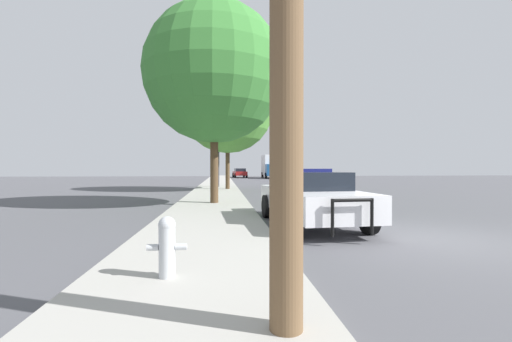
{
  "coord_description": "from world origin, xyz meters",
  "views": [
    {
      "loc": [
        -4.72,
        -7.05,
        1.59
      ],
      "look_at": [
        -2.1,
        19.31,
        1.3
      ],
      "focal_mm": 24.0,
      "sensor_mm": 36.0,
      "label": 1
    }
  ],
  "objects_px": {
    "police_car": "(310,196)",
    "car_background_distant": "(240,173)",
    "traffic_light": "(236,140)",
    "box_truck": "(271,166)",
    "tree_sidewalk_near": "(214,73)",
    "tree_sidewalk_mid": "(228,107)",
    "fire_hydrant": "(167,245)",
    "car_background_oncoming": "(302,179)"
  },
  "relations": [
    {
      "from": "police_car",
      "to": "car_background_distant",
      "type": "bearing_deg",
      "value": -94.32
    },
    {
      "from": "traffic_light",
      "to": "box_truck",
      "type": "bearing_deg",
      "value": 75.75
    },
    {
      "from": "box_truck",
      "to": "tree_sidewalk_near",
      "type": "relative_size",
      "value": 0.91
    },
    {
      "from": "traffic_light",
      "to": "car_background_distant",
      "type": "bearing_deg",
      "value": 86.44
    },
    {
      "from": "traffic_light",
      "to": "tree_sidewalk_mid",
      "type": "relative_size",
      "value": 0.58
    },
    {
      "from": "box_truck",
      "to": "tree_sidewalk_near",
      "type": "distance_m",
      "value": 36.9
    },
    {
      "from": "police_car",
      "to": "fire_hydrant",
      "type": "bearing_deg",
      "value": 51.99
    },
    {
      "from": "car_background_distant",
      "to": "box_truck",
      "type": "relative_size",
      "value": 0.63
    },
    {
      "from": "traffic_light",
      "to": "tree_sidewalk_near",
      "type": "bearing_deg",
      "value": -96.64
    },
    {
      "from": "traffic_light",
      "to": "tree_sidewalk_mid",
      "type": "bearing_deg",
      "value": -104.17
    },
    {
      "from": "traffic_light",
      "to": "tree_sidewalk_near",
      "type": "distance_m",
      "value": 11.9
    },
    {
      "from": "fire_hydrant",
      "to": "car_background_distant",
      "type": "relative_size",
      "value": 0.17
    },
    {
      "from": "tree_sidewalk_mid",
      "to": "tree_sidewalk_near",
      "type": "bearing_deg",
      "value": -94.38
    },
    {
      "from": "car_background_distant",
      "to": "box_truck",
      "type": "bearing_deg",
      "value": -34.19
    },
    {
      "from": "fire_hydrant",
      "to": "car_background_distant",
      "type": "distance_m",
      "value": 48.18
    },
    {
      "from": "car_background_oncoming",
      "to": "tree_sidewalk_mid",
      "type": "relative_size",
      "value": 0.54
    },
    {
      "from": "car_background_oncoming",
      "to": "traffic_light",
      "type": "bearing_deg",
      "value": 11.39
    },
    {
      "from": "car_background_distant",
      "to": "tree_sidewalk_near",
      "type": "height_order",
      "value": "tree_sidewalk_near"
    },
    {
      "from": "police_car",
      "to": "box_truck",
      "type": "bearing_deg",
      "value": -100.62
    },
    {
      "from": "fire_hydrant",
      "to": "box_truck",
      "type": "relative_size",
      "value": 0.11
    },
    {
      "from": "traffic_light",
      "to": "car_background_oncoming",
      "type": "bearing_deg",
      "value": 13.96
    },
    {
      "from": "traffic_light",
      "to": "car_background_oncoming",
      "type": "xyz_separation_m",
      "value": [
        5.42,
        1.35,
        -2.97
      ]
    },
    {
      "from": "car_background_oncoming",
      "to": "car_background_distant",
      "type": "distance_m",
      "value": 25.75
    },
    {
      "from": "traffic_light",
      "to": "tree_sidewalk_mid",
      "type": "distance_m",
      "value": 3.39
    },
    {
      "from": "police_car",
      "to": "car_background_distant",
      "type": "height_order",
      "value": "police_car"
    },
    {
      "from": "tree_sidewalk_near",
      "to": "tree_sidewalk_mid",
      "type": "xyz_separation_m",
      "value": [
        0.69,
        9.04,
        0.21
      ]
    },
    {
      "from": "traffic_light",
      "to": "tree_sidewalk_near",
      "type": "height_order",
      "value": "tree_sidewalk_near"
    },
    {
      "from": "car_background_distant",
      "to": "box_truck",
      "type": "height_order",
      "value": "box_truck"
    },
    {
      "from": "car_background_oncoming",
      "to": "tree_sidewalk_near",
      "type": "height_order",
      "value": "tree_sidewalk_near"
    },
    {
      "from": "police_car",
      "to": "fire_hydrant",
      "type": "distance_m",
      "value": 5.68
    },
    {
      "from": "police_car",
      "to": "car_background_distant",
      "type": "xyz_separation_m",
      "value": [
        0.26,
        43.36,
        -0.02
      ]
    },
    {
      "from": "fire_hydrant",
      "to": "tree_sidewalk_mid",
      "type": "height_order",
      "value": "tree_sidewalk_mid"
    },
    {
      "from": "police_car",
      "to": "traffic_light",
      "type": "xyz_separation_m",
      "value": [
        -1.41,
        16.54,
        2.86
      ]
    },
    {
      "from": "police_car",
      "to": "car_background_distant",
      "type": "relative_size",
      "value": 1.1
    },
    {
      "from": "police_car",
      "to": "car_background_distant",
      "type": "distance_m",
      "value": 43.36
    },
    {
      "from": "traffic_light",
      "to": "car_background_distant",
      "type": "distance_m",
      "value": 27.02
    },
    {
      "from": "car_background_oncoming",
      "to": "car_background_distant",
      "type": "bearing_deg",
      "value": -84.19
    },
    {
      "from": "car_background_distant",
      "to": "tree_sidewalk_mid",
      "type": "bearing_deg",
      "value": -99.03
    },
    {
      "from": "fire_hydrant",
      "to": "tree_sidewalk_mid",
      "type": "xyz_separation_m",
      "value": [
        1.1,
        18.6,
        5.11
      ]
    },
    {
      "from": "fire_hydrant",
      "to": "car_background_distant",
      "type": "height_order",
      "value": "car_background_distant"
    },
    {
      "from": "car_background_oncoming",
      "to": "box_truck",
      "type": "relative_size",
      "value": 0.62
    },
    {
      "from": "traffic_light",
      "to": "box_truck",
      "type": "distance_m",
      "value": 25.1
    }
  ]
}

